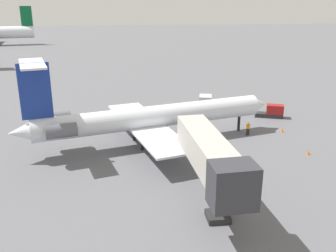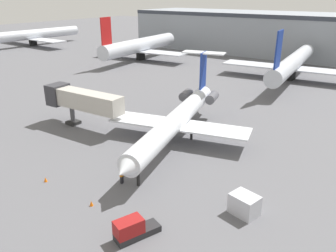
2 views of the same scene
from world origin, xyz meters
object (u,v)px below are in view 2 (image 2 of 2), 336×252
parked_airliner_centre (293,63)px  regional_jet (179,117)px  parked_airliner_west_mid (140,46)px  parked_airliner_west_end (31,35)px  baggage_tug_lead (133,229)px  jet_bridge (79,99)px  ground_crew_marshaller (122,176)px  traffic_cone_near (46,179)px  traffic_cone_mid (91,203)px  cargo_container_uld (244,205)px

parked_airliner_centre → regional_jet: bearing=-92.1°
parked_airliner_west_mid → parked_airliner_west_end: bearing=-177.9°
parked_airliner_centre → baggage_tug_lead: bearing=-83.9°
jet_bridge → parked_airliner_west_mid: (-28.98, 47.97, 0.00)m
ground_crew_marshaller → traffic_cone_near: (-7.00, -4.74, -0.58)m
parked_airliner_west_end → traffic_cone_mid: bearing=-30.7°
baggage_tug_lead → traffic_cone_near: size_ratio=7.70×
regional_jet → parked_airliner_west_end: bearing=157.1°
jet_bridge → parked_airliner_west_end: (-82.80, 46.02, -0.22)m
cargo_container_uld → parked_airliner_west_mid: size_ratio=0.08×
parked_airliner_west_mid → regional_jet: bearing=-44.5°
cargo_container_uld → parked_airliner_west_mid: 79.79m
regional_jet → ground_crew_marshaller: 13.54m
traffic_cone_near → parked_airliner_west_mid: 72.68m
cargo_container_uld → traffic_cone_near: cargo_container_uld is taller
ground_crew_marshaller → baggage_tug_lead: (6.86, -5.91, -0.02)m
parked_airliner_centre → cargo_container_uld: bearing=-76.8°
regional_jet → baggage_tug_lead: bearing=-66.1°
ground_crew_marshaller → jet_bridge: bearing=152.7°
regional_jet → cargo_container_uld: bearing=-35.5°
ground_crew_marshaller → traffic_cone_mid: 4.90m
regional_jet → parked_airliner_west_mid: bearing=135.5°
baggage_tug_lead → jet_bridge: bearing=148.3°
parked_airliner_centre → parked_airliner_west_mid: bearing=-178.2°
parked_airliner_centre → traffic_cone_near: bearing=-96.4°
regional_jet → traffic_cone_mid: 18.43m
jet_bridge → baggage_tug_lead: 27.98m
ground_crew_marshaller → traffic_cone_near: 8.47m
baggage_tug_lead → parked_airliner_west_mid: parked_airliner_west_mid is taller
ground_crew_marshaller → parked_airliner_west_mid: parked_airliner_west_mid is taller
ground_crew_marshaller → parked_airliner_west_end: parked_airliner_west_end is taller
jet_bridge → traffic_cone_near: jet_bridge is taller
ground_crew_marshaller → parked_airliner_west_mid: size_ratio=0.05×
parked_airliner_west_mid → traffic_cone_mid: bearing=-53.0°
ground_crew_marshaller → baggage_tug_lead: baggage_tug_lead is taller
traffic_cone_mid → parked_airliner_centre: size_ratio=0.01×
parked_airliner_west_end → jet_bridge: bearing=-29.1°
ground_crew_marshaller → traffic_cone_mid: bearing=-84.1°
ground_crew_marshaller → traffic_cone_mid: size_ratio=3.07×
ground_crew_marshaller → cargo_container_uld: size_ratio=0.59×
traffic_cone_near → parked_airliner_west_end: bearing=147.3°
ground_crew_marshaller → parked_airliner_west_mid: bearing=128.9°
baggage_tug_lead → parked_airliner_centre: bearing=96.1°
traffic_cone_near → jet_bridge: bearing=126.1°
baggage_tug_lead → traffic_cone_mid: (-6.36, 1.07, -0.56)m
regional_jet → traffic_cone_near: size_ratio=57.13×
ground_crew_marshaller → cargo_container_uld: bearing=12.0°
jet_bridge → cargo_container_uld: jet_bridge is taller
jet_bridge → parked_airliner_centre: bearing=71.2°
parked_airliner_west_mid → traffic_cone_near: bearing=-57.7°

